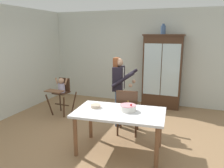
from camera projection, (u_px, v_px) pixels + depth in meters
ground_plane at (101, 138)px, 4.39m from camera, size 6.24×6.24×0.00m
wall_back at (136, 57)px, 6.48m from camera, size 5.32×0.06×2.70m
china_cabinet at (162, 71)px, 6.04m from camera, size 1.08×0.48×2.02m
ceramic_vase at (163, 30)px, 5.80m from camera, size 0.13×0.13×0.27m
high_chair_with_toddler at (61, 89)px, 5.54m from camera, size 0.60×0.70×0.95m
adult_person at (119, 83)px, 4.80m from camera, size 0.53×0.51×1.53m
dining_table at (119, 117)px, 3.75m from camera, size 1.59×1.00×0.74m
birthday_cake at (128, 108)px, 3.74m from camera, size 0.28×0.28×0.19m
serving_bowl at (96, 106)px, 3.92m from camera, size 0.18×0.18×0.05m
dining_chair_far_side at (127, 109)px, 4.39m from camera, size 0.50×0.50×0.96m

